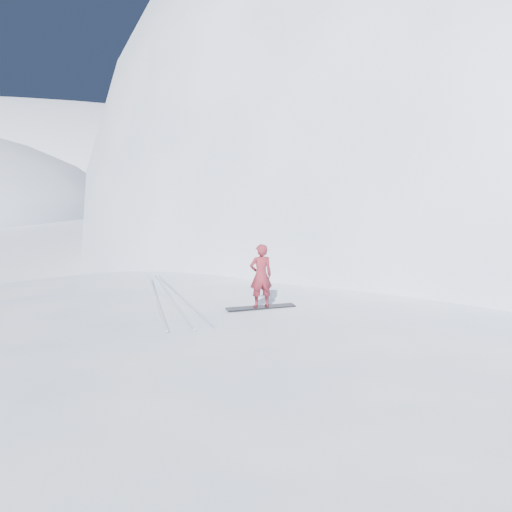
{
  "coord_description": "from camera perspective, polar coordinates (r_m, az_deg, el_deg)",
  "views": [
    {
      "loc": [
        -1.46,
        -10.07,
        5.87
      ],
      "look_at": [
        0.21,
        4.15,
        3.5
      ],
      "focal_mm": 40.0,
      "sensor_mm": 36.0,
      "label": 1
    }
  ],
  "objects": [
    {
      "name": "near_ridge",
      "position": [
        14.53,
        3.74,
        -14.44
      ],
      "size": [
        36.0,
        28.0,
        4.8
      ],
      "primitive_type": "ellipsoid",
      "color": "white",
      "rests_on": "ground"
    },
    {
      "name": "board_tracks",
      "position": [
        14.9,
        -8.59,
        -4.1
      ],
      "size": [
        1.86,
        5.96,
        0.04
      ],
      "color": "silver",
      "rests_on": "ground"
    },
    {
      "name": "ground",
      "position": [
        11.74,
        1.43,
        -20.59
      ],
      "size": [
        400.0,
        400.0,
        0.0
      ],
      "primitive_type": "plane",
      "color": "white",
      "rests_on": "ground"
    },
    {
      "name": "snowboard",
      "position": [
        13.76,
        0.49,
        -5.14
      ],
      "size": [
        1.72,
        0.6,
        0.03
      ],
      "primitive_type": "cube",
      "rotation": [
        0.0,
        0.0,
        0.17
      ],
      "color": "black",
      "rests_on": "near_ridge"
    },
    {
      "name": "peak_shoulder",
      "position": [
        32.71,
        13.93,
        -1.22
      ],
      "size": [
        28.0,
        24.0,
        18.0
      ],
      "primitive_type": "ellipsoid",
      "color": "white",
      "rests_on": "ground"
    },
    {
      "name": "snowboarder",
      "position": [
        13.59,
        0.49,
        -1.97
      ],
      "size": [
        0.61,
        0.45,
        1.52
      ],
      "primitive_type": "imported",
      "rotation": [
        0.0,
        0.0,
        3.31
      ],
      "color": "maroon",
      "rests_on": "snowboard"
    },
    {
      "name": "wind_bumps",
      "position": [
        13.55,
        -2.32,
        -16.27
      ],
      "size": [
        16.0,
        14.4,
        1.0
      ],
      "color": "white",
      "rests_on": "ground"
    }
  ]
}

